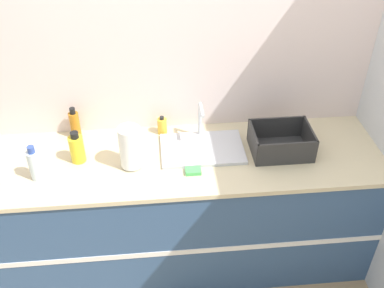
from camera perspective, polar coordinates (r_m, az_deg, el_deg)
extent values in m
cube|color=silver|center=(2.79, -1.79, 9.46)|extent=(4.82, 0.06, 2.60)
cube|color=#33517A|center=(3.02, -0.98, -8.58)|extent=(2.42, 0.67, 0.87)
cube|color=white|center=(2.80, -0.41, -13.44)|extent=(2.42, 0.01, 0.04)
cube|color=beige|center=(2.71, -1.08, -1.91)|extent=(2.44, 0.70, 0.03)
cube|color=silver|center=(2.75, 1.32, -0.61)|extent=(0.51, 0.33, 0.02)
cylinder|color=silver|center=(2.80, 1.01, 3.20)|extent=(0.02, 0.02, 0.22)
cylinder|color=silver|center=(2.68, 1.21, 4.33)|extent=(0.02, 0.15, 0.02)
cylinder|color=#4C4C51|center=(2.66, -7.63, -2.66)|extent=(0.09, 0.09, 0.01)
cylinder|color=white|center=(2.58, -7.87, -0.38)|extent=(0.13, 0.13, 0.26)
cube|color=#2D2D2D|center=(2.80, 11.08, -0.74)|extent=(0.36, 0.28, 0.01)
cube|color=#2D2D2D|center=(2.66, 11.97, -1.15)|extent=(0.36, 0.01, 0.14)
cube|color=#2D2D2D|center=(2.86, 10.61, 2.11)|extent=(0.36, 0.01, 0.14)
cube|color=#2D2D2D|center=(2.71, 7.75, 0.34)|extent=(0.01, 0.28, 0.14)
cube|color=#2D2D2D|center=(2.81, 14.66, 0.73)|extent=(0.01, 0.28, 0.14)
cylinder|color=#B26B19|center=(2.92, -14.63, 2.34)|extent=(0.06, 0.06, 0.17)
cylinder|color=black|center=(2.86, -14.95, 4.08)|extent=(0.03, 0.03, 0.04)
cylinder|color=silver|center=(2.65, -19.29, -2.57)|extent=(0.07, 0.07, 0.18)
cylinder|color=#334C9E|center=(2.59, -19.78, -0.67)|extent=(0.04, 0.04, 0.04)
cylinder|color=yellow|center=(2.71, -14.38, -0.64)|extent=(0.09, 0.09, 0.17)
cylinder|color=black|center=(2.65, -14.71, 1.10)|extent=(0.05, 0.05, 0.04)
cylinder|color=gold|center=(2.88, -3.81, 2.29)|extent=(0.06, 0.06, 0.10)
cylinder|color=black|center=(2.85, -3.86, 3.31)|extent=(0.03, 0.03, 0.02)
cube|color=#4CB259|center=(2.59, 0.16, -3.46)|extent=(0.09, 0.06, 0.02)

